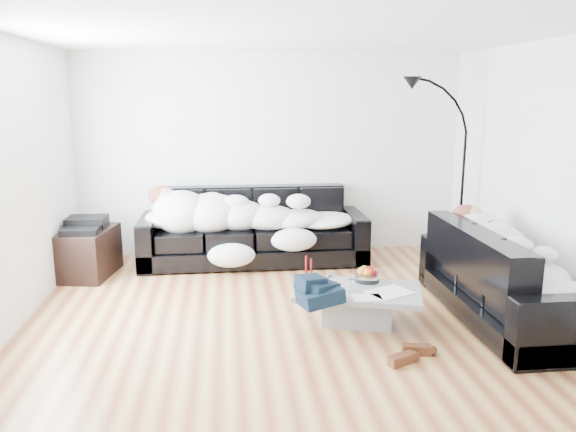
{
  "coord_description": "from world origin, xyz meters",
  "views": [
    {
      "loc": [
        -0.6,
        -5.08,
        2.08
      ],
      "look_at": [
        0.0,
        0.3,
        0.9
      ],
      "focal_mm": 35.0,
      "sensor_mm": 36.0,
      "label": 1
    }
  ],
  "objects": [
    {
      "name": "ground",
      "position": [
        0.0,
        0.0,
        0.0
      ],
      "size": [
        5.0,
        5.0,
        0.0
      ],
      "primitive_type": "plane",
      "color": "brown",
      "rests_on": "ground"
    },
    {
      "name": "wall_back",
      "position": [
        0.0,
        2.25,
        1.3
      ],
      "size": [
        5.0,
        0.02,
        2.6
      ],
      "primitive_type": "cube",
      "color": "silver",
      "rests_on": "ground"
    },
    {
      "name": "wall_left",
      "position": [
        -2.5,
        0.0,
        1.3
      ],
      "size": [
        0.02,
        4.5,
        2.6
      ],
      "primitive_type": "cube",
      "color": "silver",
      "rests_on": "ground"
    },
    {
      "name": "wall_right",
      "position": [
        2.5,
        0.0,
        1.3
      ],
      "size": [
        0.02,
        4.5,
        2.6
      ],
      "primitive_type": "cube",
      "color": "silver",
      "rests_on": "ground"
    },
    {
      "name": "ceiling",
      "position": [
        0.0,
        0.0,
        2.6
      ],
      "size": [
        5.0,
        5.0,
        0.0
      ],
      "primitive_type": "plane",
      "color": "white",
      "rests_on": "ground"
    },
    {
      "name": "sofa_back",
      "position": [
        -0.27,
        1.77,
        0.46
      ],
      "size": [
        2.78,
        0.96,
        0.91
      ],
      "primitive_type": "cube",
      "color": "black",
      "rests_on": "ground"
    },
    {
      "name": "sofa_right",
      "position": [
        1.99,
        -0.33,
        0.43
      ],
      "size": [
        0.92,
        2.14,
        0.86
      ],
      "primitive_type": "cube",
      "rotation": [
        0.0,
        0.0,
        1.57
      ],
      "color": "black",
      "rests_on": "ground"
    },
    {
      "name": "sleeper_back",
      "position": [
        -0.27,
        1.72,
        0.66
      ],
      "size": [
        2.36,
        0.81,
        0.47
      ],
      "primitive_type": null,
      "color": "white",
      "rests_on": "sofa_back"
    },
    {
      "name": "sleeper_right",
      "position": [
        1.99,
        -0.33,
        0.64
      ],
      "size": [
        0.77,
        1.83,
        0.45
      ],
      "primitive_type": null,
      "rotation": [
        0.0,
        0.0,
        1.57
      ],
      "color": "white",
      "rests_on": "sofa_right"
    },
    {
      "name": "teal_cushion",
      "position": [
        1.93,
        0.33,
        0.72
      ],
      "size": [
        0.42,
        0.38,
        0.2
      ],
      "primitive_type": "ellipsoid",
      "rotation": [
        0.0,
        0.0,
        0.24
      ],
      "color": "#0A4B48",
      "rests_on": "sofa_right"
    },
    {
      "name": "coffee_table",
      "position": [
        0.58,
        -0.3,
        0.17
      ],
      "size": [
        1.27,
        0.95,
        0.33
      ],
      "primitive_type": "cube",
      "rotation": [
        0.0,
        0.0,
        -0.29
      ],
      "color": "#939699",
      "rests_on": "ground"
    },
    {
      "name": "fruit_bowl",
      "position": [
        0.71,
        -0.1,
        0.4
      ],
      "size": [
        0.29,
        0.29,
        0.15
      ],
      "primitive_type": "cylinder",
      "rotation": [
        0.0,
        0.0,
        0.23
      ],
      "color": "white",
      "rests_on": "coffee_table"
    },
    {
      "name": "wine_glass_a",
      "position": [
        0.34,
        -0.22,
        0.41
      ],
      "size": [
        0.07,
        0.07,
        0.16
      ],
      "primitive_type": "cylinder",
      "rotation": [
        0.0,
        0.0,
        -0.03
      ],
      "color": "white",
      "rests_on": "coffee_table"
    },
    {
      "name": "wine_glass_b",
      "position": [
        0.31,
        -0.3,
        0.42
      ],
      "size": [
        0.07,
        0.07,
        0.17
      ],
      "primitive_type": "cylinder",
      "rotation": [
        0.0,
        0.0,
        0.03
      ],
      "color": "white",
      "rests_on": "coffee_table"
    },
    {
      "name": "wine_glass_c",
      "position": [
        0.5,
        -0.35,
        0.41
      ],
      "size": [
        0.09,
        0.09,
        0.16
      ],
      "primitive_type": "cylinder",
      "rotation": [
        0.0,
        0.0,
        0.32
      ],
      "color": "white",
      "rests_on": "coffee_table"
    },
    {
      "name": "candle_left",
      "position": [
        0.13,
        -0.08,
        0.46
      ],
      "size": [
        0.06,
        0.06,
        0.26
      ],
      "primitive_type": "cylinder",
      "rotation": [
        0.0,
        0.0,
        -0.32
      ],
      "color": "maroon",
      "rests_on": "coffee_table"
    },
    {
      "name": "candle_right",
      "position": [
        0.18,
        -0.05,
        0.44
      ],
      "size": [
        0.05,
        0.05,
        0.22
      ],
      "primitive_type": "cylinder",
      "rotation": [
        0.0,
        0.0,
        0.15
      ],
      "color": "maroon",
      "rests_on": "coffee_table"
    },
    {
      "name": "newspaper_a",
      "position": [
        0.84,
        -0.43,
        0.34
      ],
      "size": [
        0.46,
        0.42,
        0.01
      ],
      "primitive_type": "cube",
      "rotation": [
        0.0,
        0.0,
        0.44
      ],
      "color": "silver",
      "rests_on": "coffee_table"
    },
    {
      "name": "newspaper_b",
      "position": [
        0.61,
        -0.54,
        0.34
      ],
      "size": [
        0.26,
        0.19,
        0.01
      ],
      "primitive_type": "cube",
      "rotation": [
        0.0,
        0.0,
        -0.02
      ],
      "color": "silver",
      "rests_on": "coffee_table"
    },
    {
      "name": "navy_jacket",
      "position": [
        0.15,
        -0.56,
        0.51
      ],
      "size": [
        0.47,
        0.44,
        0.19
      ],
      "primitive_type": null,
      "rotation": [
        0.0,
        0.0,
        0.41
      ],
      "color": "black",
      "rests_on": "coffee_table"
    },
    {
      "name": "shoes",
      "position": [
        0.82,
        -1.07,
        0.05
      ],
      "size": [
        0.45,
        0.37,
        0.09
      ],
      "primitive_type": null,
      "rotation": [
        0.0,
        0.0,
        0.22
      ],
      "color": "#472311",
      "rests_on": "ground"
    },
    {
      "name": "av_cabinet",
      "position": [
        -2.23,
        1.42,
        0.27
      ],
      "size": [
        0.68,
        0.88,
        0.55
      ],
      "primitive_type": "cube",
      "rotation": [
        0.0,
        0.0,
        -0.17
      ],
      "color": "black",
      "rests_on": "ground"
    },
    {
      "name": "stereo",
      "position": [
        -2.23,
        1.42,
        0.61
      ],
      "size": [
        0.45,
        0.35,
        0.13
      ],
      "primitive_type": "cube",
      "rotation": [
        0.0,
        0.0,
        -0.02
      ],
      "color": "black",
      "rests_on": "av_cabinet"
    },
    {
      "name": "floor_lamp",
      "position": [
        2.26,
        1.38,
        1.0
      ],
      "size": [
        0.79,
        0.56,
        2.01
      ],
      "primitive_type": null,
      "rotation": [
        0.0,
        0.0,
        0.41
      ],
      "color": "black",
      "rests_on": "ground"
    }
  ]
}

